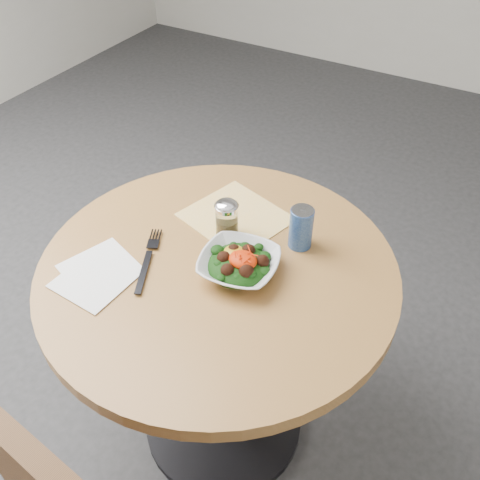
# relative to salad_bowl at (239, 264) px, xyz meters

# --- Properties ---
(ground) EXTENTS (6.00, 6.00, 0.00)m
(ground) POSITION_rel_salad_bowl_xyz_m (-0.06, -0.00, -0.78)
(ground) COLOR #2E2E30
(ground) RESTS_ON ground
(table) EXTENTS (0.90, 0.90, 0.75)m
(table) POSITION_rel_salad_bowl_xyz_m (-0.06, -0.00, -0.22)
(table) COLOR black
(table) RESTS_ON ground
(cloth_napkin) EXTENTS (0.31, 0.29, 0.00)m
(cloth_napkin) POSITION_rel_salad_bowl_xyz_m (-0.11, 0.18, -0.03)
(cloth_napkin) COLOR #FFA60D
(cloth_napkin) RESTS_ON table
(paper_napkins) EXTENTS (0.21, 0.23, 0.00)m
(paper_napkins) POSITION_rel_salad_bowl_xyz_m (-0.30, -0.18, -0.02)
(paper_napkins) COLOR white
(paper_napkins) RESTS_ON table
(salad_bowl) EXTENTS (0.22, 0.22, 0.07)m
(salad_bowl) POSITION_rel_salad_bowl_xyz_m (0.00, 0.00, 0.00)
(salad_bowl) COLOR silver
(salad_bowl) RESTS_ON table
(fork) EXTENTS (0.12, 0.22, 0.00)m
(fork) POSITION_rel_salad_bowl_xyz_m (-0.22, -0.08, -0.02)
(fork) COLOR black
(fork) RESTS_ON table
(spice_shaker) EXTENTS (0.06, 0.06, 0.11)m
(spice_shaker) POSITION_rel_salad_bowl_xyz_m (-0.10, 0.10, 0.03)
(spice_shaker) COLOR silver
(spice_shaker) RESTS_ON table
(beverage_can) EXTENTS (0.06, 0.06, 0.12)m
(beverage_can) POSITION_rel_salad_bowl_xyz_m (0.09, 0.17, 0.03)
(beverage_can) COLOR navy
(beverage_can) RESTS_ON table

